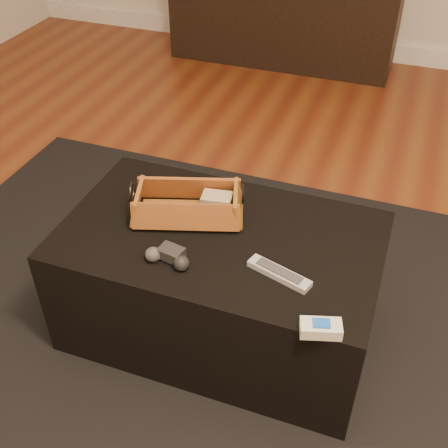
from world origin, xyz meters
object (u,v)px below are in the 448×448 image
(tv_remote, at_px, (182,213))
(cream_gadget, at_px, (321,328))
(silver_remote, at_px, (279,273))
(ottoman, at_px, (220,282))
(wicker_basket, at_px, (188,206))
(game_controller, at_px, (169,257))
(media_cabinet, at_px, (284,17))

(tv_remote, relative_size, cream_gadget, 1.58)
(silver_remote, xyz_separation_m, cream_gadget, (0.16, -0.17, 0.01))
(ottoman, height_order, tv_remote, tv_remote)
(tv_remote, height_order, cream_gadget, cream_gadget)
(wicker_basket, bearing_deg, silver_remote, -25.74)
(silver_remote, bearing_deg, game_controller, -170.16)
(ottoman, relative_size, tv_remote, 5.40)
(tv_remote, xyz_separation_m, cream_gadget, (0.52, -0.32, -0.00))
(game_controller, distance_m, cream_gadget, 0.49)
(wicker_basket, relative_size, cream_gadget, 3.32)
(game_controller, bearing_deg, cream_gadget, -13.19)
(media_cabinet, height_order, game_controller, media_cabinet)
(media_cabinet, relative_size, tv_remote, 8.00)
(cream_gadget, bearing_deg, media_cabinet, 106.86)
(tv_remote, distance_m, silver_remote, 0.40)
(tv_remote, xyz_separation_m, silver_remote, (0.36, -0.15, -0.01))
(ottoman, relative_size, wicker_basket, 2.58)
(media_cabinet, distance_m, silver_remote, 2.65)
(game_controller, height_order, silver_remote, game_controller)
(ottoman, height_order, silver_remote, silver_remote)
(wicker_basket, bearing_deg, cream_gadget, -33.50)
(media_cabinet, relative_size, silver_remote, 7.45)
(media_cabinet, bearing_deg, tv_remote, -82.76)
(media_cabinet, bearing_deg, wicker_basket, -82.41)
(ottoman, bearing_deg, wicker_basket, 158.55)
(tv_remote, xyz_separation_m, game_controller, (0.05, -0.21, 0.00))
(media_cabinet, distance_m, tv_remote, 2.43)
(ottoman, distance_m, silver_remote, 0.34)
(ottoman, xyz_separation_m, tv_remote, (-0.14, 0.03, 0.23))
(media_cabinet, height_order, wicker_basket, media_cabinet)
(ottoman, xyz_separation_m, cream_gadget, (0.38, -0.29, 0.23))
(silver_remote, bearing_deg, wicker_basket, 154.26)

